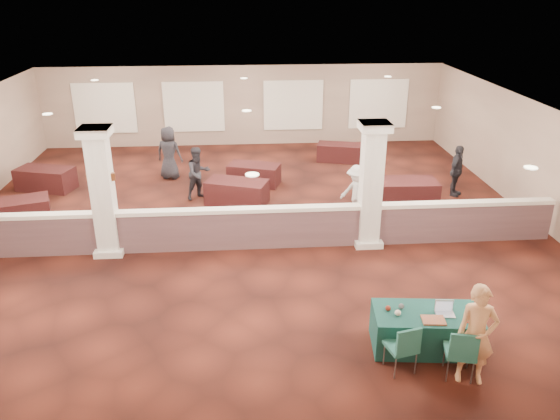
{
  "coord_description": "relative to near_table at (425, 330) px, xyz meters",
  "views": [
    {
      "loc": [
        -0.19,
        -13.94,
        6.3
      ],
      "look_at": [
        0.71,
        -2.0,
        1.23
      ],
      "focal_mm": 35.0,
      "sensor_mm": 36.0,
      "label": 1
    }
  ],
  "objects": [
    {
      "name": "ground",
      "position": [
        -3.1,
        5.8,
        -0.37
      ],
      "size": [
        16.0,
        16.0,
        0.0
      ],
      "primitive_type": "plane",
      "color": "#491B12",
      "rests_on": "ground"
    },
    {
      "name": "attendee_c",
      "position": [
        3.4,
        7.5,
        0.44
      ],
      "size": [
        0.95,
        1.02,
        1.62
      ],
      "primitive_type": "imported",
      "rotation": [
        0.0,
        0.0,
        0.88
      ],
      "color": "black",
      "rests_on": "ground"
    },
    {
      "name": "attendee_b",
      "position": [
        -0.1,
        5.8,
        0.45
      ],
      "size": [
        1.05,
        1.1,
        1.63
      ],
      "primitive_type": "imported",
      "rotation": [
        0.0,
        0.0,
        -0.85
      ],
      "color": "#BCBDB8",
      "rests_on": "ground"
    },
    {
      "name": "screen_glow",
      "position": [
        0.31,
        0.03,
        0.48
      ],
      "size": [
        0.3,
        0.04,
        0.19
      ],
      "primitive_type": "cube",
      "rotation": [
        0.0,
        0.0,
        -0.11
      ],
      "color": "#AFBAD2",
      "rests_on": "near_table"
    },
    {
      "name": "woman",
      "position": [
        0.49,
        -0.95,
        0.54
      ],
      "size": [
        0.73,
        0.56,
        1.82
      ],
      "primitive_type": "imported",
      "rotation": [
        0.0,
        0.0,
        -0.21
      ],
      "color": "tan",
      "rests_on": "ground"
    },
    {
      "name": "conf_chair_side",
      "position": [
        -0.61,
        -0.68,
        0.2
      ],
      "size": [
        0.58,
        0.58,
        0.96
      ],
      "rotation": [
        0.0,
        0.0,
        0.24
      ],
      "color": "#1E594C",
      "rests_on": "ground"
    },
    {
      "name": "scissors",
      "position": [
        0.62,
        -0.35,
        0.37
      ],
      "size": [
        0.12,
        0.04,
        0.01
      ],
      "primitive_type": "cube",
      "rotation": [
        0.0,
        0.0,
        -0.11
      ],
      "color": "#B41E13",
      "rests_on": "near_table"
    },
    {
      "name": "sconce_left",
      "position": [
        -6.88,
        4.3,
        1.63
      ],
      "size": [
        0.12,
        0.12,
        0.18
      ],
      "color": "brown",
      "rests_on": "column_left"
    },
    {
      "name": "far_table_front_center",
      "position": [
        -3.43,
        7.3,
        -0.0
      ],
      "size": [
        2.0,
        1.45,
        0.73
      ],
      "primitive_type": "cube",
      "rotation": [
        0.0,
        0.0,
        -0.34
      ],
      "color": "black",
      "rests_on": "ground"
    },
    {
      "name": "sconce_right",
      "position": [
        -6.32,
        4.3,
        1.63
      ],
      "size": [
        0.12,
        0.12,
        0.18
      ],
      "color": "brown",
      "rests_on": "column_left"
    },
    {
      "name": "far_table_front_left",
      "position": [
        -9.54,
        6.24,
        -0.01
      ],
      "size": [
        1.95,
        1.4,
        0.72
      ],
      "primitive_type": "cube",
      "rotation": [
        0.0,
        0.0,
        0.33
      ],
      "color": "black",
      "rests_on": "ground"
    },
    {
      "name": "laptop_screen",
      "position": [
        0.31,
        0.03,
        0.5
      ],
      "size": [
        0.33,
        0.05,
        0.22
      ],
      "primitive_type": "cube",
      "rotation": [
        0.0,
        0.0,
        -0.11
      ],
      "color": "silver",
      "rests_on": "near_table"
    },
    {
      "name": "knitting",
      "position": [
        0.02,
        -0.26,
        0.38
      ],
      "size": [
        0.43,
        0.34,
        0.03
      ],
      "primitive_type": "cube",
      "rotation": [
        0.0,
        0.0,
        -0.11
      ],
      "color": "#CF5721",
      "rests_on": "near_table"
    },
    {
      "name": "far_table_back_right",
      "position": [
        0.4,
        11.3,
        -0.04
      ],
      "size": [
        1.75,
        1.19,
        0.65
      ],
      "primitive_type": "cube",
      "rotation": [
        0.0,
        0.0,
        -0.27
      ],
      "color": "black",
      "rests_on": "ground"
    },
    {
      "name": "partition_wall",
      "position": [
        -3.1,
        4.3,
        0.2
      ],
      "size": [
        15.6,
        0.28,
        1.1
      ],
      "color": "#54393E",
      "rests_on": "ground"
    },
    {
      "name": "attendee_d",
      "position": [
        -5.7,
        9.8,
        0.53
      ],
      "size": [
        0.99,
        0.73,
        1.8
      ],
      "primitive_type": "imported",
      "rotation": [
        0.0,
        0.0,
        2.83
      ],
      "color": "black",
      "rests_on": "ground"
    },
    {
      "name": "yarn_cream",
      "position": [
        -0.56,
        -0.04,
        0.42
      ],
      "size": [
        0.11,
        0.11,
        0.11
      ],
      "primitive_type": "sphere",
      "color": "#F1DBC6",
      "rests_on": "near_table"
    },
    {
      "name": "column_left",
      "position": [
        -6.6,
        4.3,
        1.27
      ],
      "size": [
        0.72,
        0.72,
        3.2
      ],
      "color": "silver",
      "rests_on": "ground"
    },
    {
      "name": "wall_right",
      "position": [
        4.9,
        5.8,
        1.23
      ],
      "size": [
        0.04,
        16.0,
        3.2
      ],
      "primitive_type": "cube",
      "color": "#866B5C",
      "rests_on": "ground"
    },
    {
      "name": "far_table_front_right",
      "position": [
        1.5,
        6.73,
        0.04
      ],
      "size": [
        2.05,
        1.09,
        0.82
      ],
      "primitive_type": "cube",
      "rotation": [
        0.0,
        0.0,
        -0.04
      ],
      "color": "black",
      "rests_on": "ground"
    },
    {
      "name": "yarn_red",
      "position": [
        -0.69,
        0.13,
        0.42
      ],
      "size": [
        0.1,
        0.1,
        0.1
      ],
      "primitive_type": "sphere",
      "color": "#5D1A12",
      "rests_on": "near_table"
    },
    {
      "name": "near_table",
      "position": [
        0.0,
        0.0,
        0.0
      ],
      "size": [
        2.0,
        1.16,
        0.73
      ],
      "primitive_type": "cube",
      "rotation": [
        0.0,
        0.0,
        -0.11
      ],
      "color": "#0E362E",
      "rests_on": "ground"
    },
    {
      "name": "laptop_base",
      "position": [
        0.29,
        -0.08,
        0.38
      ],
      "size": [
        0.36,
        0.27,
        0.02
      ],
      "primitive_type": "cube",
      "rotation": [
        0.0,
        0.0,
        -0.11
      ],
      "color": "silver",
      "rests_on": "near_table"
    },
    {
      "name": "ceiling",
      "position": [
        -3.1,
        5.8,
        2.83
      ],
      "size": [
        16.0,
        16.0,
        0.02
      ],
      "primitive_type": "cube",
      "color": "white",
      "rests_on": "wall_back"
    },
    {
      "name": "attendee_a",
      "position": [
        -4.6,
        7.84,
        0.45
      ],
      "size": [
        0.9,
        0.8,
        1.64
      ],
      "primitive_type": "imported",
      "rotation": [
        0.0,
        0.0,
        0.59
      ],
      "color": "black",
      "rests_on": "ground"
    },
    {
      "name": "far_table_back_center",
      "position": [
        -2.86,
        9.0,
        -0.03
      ],
      "size": [
        1.84,
        1.31,
        0.67
      ],
      "primitive_type": "cube",
      "rotation": [
        0.0,
        0.0,
        -0.32
      ],
      "color": "black",
      "rests_on": "ground"
    },
    {
      "name": "column_right",
      "position": [
        -0.1,
        4.3,
        1.27
      ],
      "size": [
        0.72,
        0.72,
        3.2
      ],
      "color": "silver",
      "rests_on": "ground"
    },
    {
      "name": "yarn_grey",
      "position": [
        -0.44,
        0.17,
        0.42
      ],
      "size": [
        0.1,
        0.1,
        0.1
      ],
      "primitive_type": "sphere",
      "color": "#4F4F54",
      "rests_on": "near_table"
    },
    {
      "name": "far_table_back_left",
      "position": [
        -9.6,
        9.0,
        -0.01
      ],
      "size": [
        1.94,
        1.33,
        0.72
      ],
      "primitive_type": "cube",
      "rotation": [
        0.0,
        0.0,
        -0.28
      ],
      "color": "black",
      "rests_on": "ground"
    },
    {
      "name": "conf_chair_main",
      "position": [
        0.3,
        -0.91,
        0.21
      ],
      "size": [
        0.59,
        0.59,
        0.98
      ],
      "rotation": [
        0.0,
        0.0,
        -0.22
      ],
      "color": "#1E594C",
      "rests_on": "ground"
    },
    {
      "name": "wall_back",
      "position": [
        -3.1,
        13.8,
        1.23
      ],
      "size": [
        16.0,
        0.04,
        3.2
      ],
      "primitive_type": "cube",
      "color": "#866B5C",
      "rests_on": "ground"
    },
    {
      "name": "wall_front",
      "position": [
        -3.1,
        -2.2,
        1.23
      ],
      "size": [
        16.0,
        0.04,
        3.2
      ],
      "primitive_type": "cube",
      "color": "#866B5C",
      "rests_on": "ground"
    }
  ]
}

